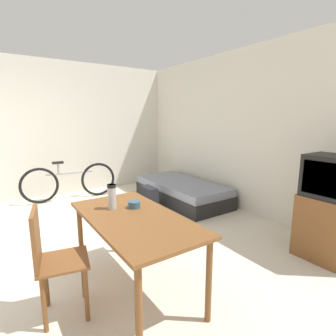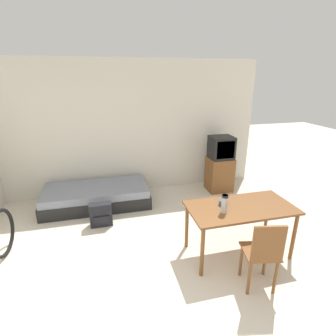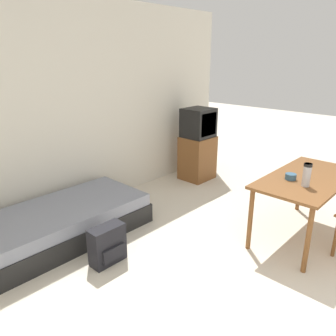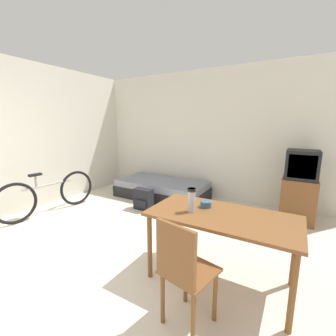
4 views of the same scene
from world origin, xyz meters
name	(u,v)px [view 1 (image 1 of 4)]	position (x,y,z in m)	size (l,w,h in m)	color
wall_back	(229,131)	(0.00, 3.66, 1.35)	(5.74, 0.06, 2.70)	silver
wall_left	(85,129)	(-2.40, 1.81, 1.35)	(0.06, 4.63, 2.70)	silver
daybed	(182,191)	(-0.62, 3.08, 0.18)	(1.98, 0.94, 0.37)	black
tv	(326,209)	(1.96, 3.16, 0.58)	(0.51, 0.45, 1.19)	brown
dining_table	(134,225)	(1.30, 1.10, 0.65)	(1.42, 0.73, 0.73)	brown
wooden_chair	(51,257)	(1.22, 0.42, 0.52)	(0.45, 0.45, 0.91)	brown
bicycle	(70,182)	(-1.91, 1.32, 0.35)	(0.22, 1.77, 0.77)	black
thermos_flask	(112,195)	(1.01, 1.02, 0.86)	(0.08, 0.08, 0.24)	#B7B7BC
mate_bowl	(134,204)	(1.09, 1.21, 0.76)	(0.12, 0.12, 0.06)	#335670
backpack	(149,198)	(-0.55, 2.31, 0.20)	(0.36, 0.20, 0.40)	black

